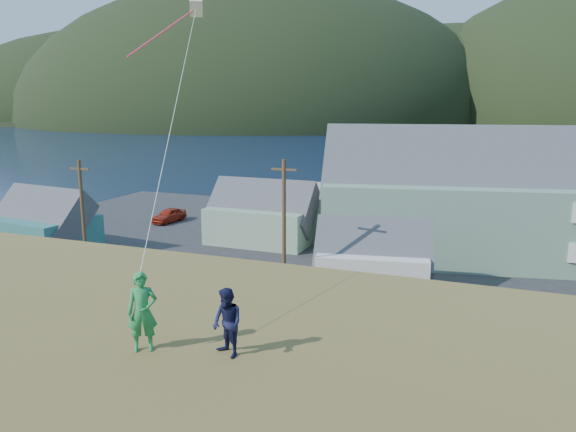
# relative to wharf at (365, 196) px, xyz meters

# --- Properties ---
(ground) EXTENTS (900.00, 900.00, 0.00)m
(ground) POSITION_rel_wharf_xyz_m (6.00, -40.00, -0.45)
(ground) COLOR #0A1638
(ground) RESTS_ON ground
(grass_strip) EXTENTS (110.00, 8.00, 0.10)m
(grass_strip) POSITION_rel_wharf_xyz_m (6.00, -42.00, -0.40)
(grass_strip) COLOR #4C3D19
(grass_strip) RESTS_ON ground
(waterfront_lot) EXTENTS (72.00, 36.00, 0.12)m
(waterfront_lot) POSITION_rel_wharf_xyz_m (6.00, -23.00, -0.39)
(waterfront_lot) COLOR #28282B
(waterfront_lot) RESTS_ON ground
(wharf) EXTENTS (26.00, 14.00, 0.90)m
(wharf) POSITION_rel_wharf_xyz_m (0.00, 0.00, 0.00)
(wharf) COLOR gray
(wharf) RESTS_ON ground
(far_shore) EXTENTS (900.00, 320.00, 2.00)m
(far_shore) POSITION_rel_wharf_xyz_m (6.00, 290.00, 0.55)
(far_shore) COLOR black
(far_shore) RESTS_ON ground
(far_hills) EXTENTS (760.00, 265.00, 143.00)m
(far_hills) POSITION_rel_wharf_xyz_m (41.59, 239.38, 1.55)
(far_hills) COLOR black
(far_hills) RESTS_ON ground
(lodge) EXTENTS (37.34, 16.77, 12.69)m
(lodge) POSITION_rel_wharf_xyz_m (20.34, -21.97, 4.43)
(lodge) COLOR gray
(lodge) RESTS_ON waterfront_lot
(shed_teal) EXTENTS (8.98, 6.80, 6.58)m
(shed_teal) POSITION_rel_wharf_xyz_m (-19.01, -34.18, 2.01)
(shed_teal) COLOR #285C5F
(shed_teal) RESTS_ON waterfront_lot
(shed_palegreen_near) EXTENTS (9.42, 6.01, 6.79)m
(shed_palegreen_near) POSITION_rel_wharf_xyz_m (-3.33, -24.79, 2.11)
(shed_palegreen_near) COLOR gray
(shed_palegreen_near) RESTS_ON waterfront_lot
(shed_white) EXTENTS (8.24, 6.19, 5.95)m
(shed_white) POSITION_rel_wharf_xyz_m (8.63, -34.17, 1.85)
(shed_white) COLOR silver
(shed_white) RESTS_ON waterfront_lot
(shed_palegreen_far) EXTENTS (10.94, 7.49, 6.75)m
(shed_palegreen_far) POSITION_rel_wharf_xyz_m (4.41, -15.42, 2.14)
(shed_palegreen_far) COLOR gray
(shed_palegreen_far) RESTS_ON waterfront_lot
(utility_poles) EXTENTS (31.61, 0.24, 8.93)m
(utility_poles) POSITION_rel_wharf_xyz_m (4.80, -38.50, 4.01)
(utility_poles) COLOR #47331E
(utility_poles) RESTS_ON waterfront_lot
(parked_cars) EXTENTS (27.37, 14.04, 1.58)m
(parked_cars) POSITION_rel_wharf_xyz_m (-2.08, -18.97, 0.41)
(parked_cars) COLOR black
(parked_cars) RESTS_ON waterfront_lot
(kite_flyer_green) EXTENTS (0.76, 0.69, 1.73)m
(kite_flyer_green) POSITION_rel_wharf_xyz_m (9.15, -59.62, 7.62)
(kite_flyer_green) COLOR #238140
(kite_flyer_green) RESTS_ON hillside
(kite_flyer_navy) EXTENTS (0.89, 0.83, 1.46)m
(kite_flyer_navy) POSITION_rel_wharf_xyz_m (10.95, -59.22, 7.48)
(kite_flyer_navy) COLOR #15173B
(kite_flyer_navy) RESTS_ON hillside
(kite_rig) EXTENTS (2.48, 4.85, 11.89)m
(kite_rig) POSITION_rel_wharf_xyz_m (5.44, -50.90, 14.92)
(kite_rig) COLOR beige
(kite_rig) RESTS_ON ground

